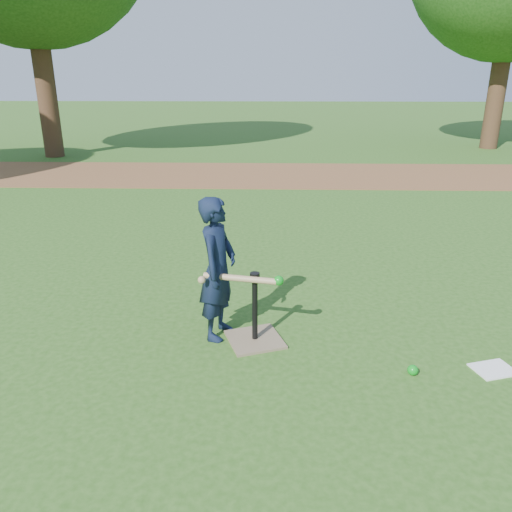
{
  "coord_description": "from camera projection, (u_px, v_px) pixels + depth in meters",
  "views": [
    {
      "loc": [
        -0.07,
        -3.57,
        2.11
      ],
      "look_at": [
        -0.2,
        0.42,
        0.65
      ],
      "focal_mm": 35.0,
      "sensor_mm": 36.0,
      "label": 1
    }
  ],
  "objects": [
    {
      "name": "ground",
      "position": [
        278.0,
        348.0,
        4.08
      ],
      "size": [
        80.0,
        80.0,
        0.0
      ],
      "primitive_type": "plane",
      "color": "#285116",
      "rests_on": "ground"
    },
    {
      "name": "dirt_strip",
      "position": [
        275.0,
        175.0,
        11.12
      ],
      "size": [
        24.0,
        3.0,
        0.01
      ],
      "primitive_type": "cube",
      "color": "brown",
      "rests_on": "ground"
    },
    {
      "name": "child",
      "position": [
        218.0,
        269.0,
        4.1
      ],
      "size": [
        0.39,
        0.5,
        1.21
      ],
      "primitive_type": "imported",
      "rotation": [
        0.0,
        0.0,
        1.32
      ],
      "color": "black",
      "rests_on": "ground"
    },
    {
      "name": "wiffle_ball_ground",
      "position": [
        413.0,
        370.0,
        3.71
      ],
      "size": [
        0.08,
        0.08,
        0.08
      ],
      "primitive_type": "sphere",
      "color": "#0D8F1A",
      "rests_on": "ground"
    },
    {
      "name": "clipboard",
      "position": [
        493.0,
        369.0,
        3.78
      ],
      "size": [
        0.35,
        0.31,
        0.01
      ],
      "primitive_type": "cube",
      "rotation": [
        0.0,
        0.0,
        0.29
      ],
      "color": "white",
      "rests_on": "ground"
    },
    {
      "name": "batting_tee",
      "position": [
        255.0,
        329.0,
        4.16
      ],
      "size": [
        0.55,
        0.55,
        0.61
      ],
      "color": "#7E6A4F",
      "rests_on": "ground"
    },
    {
      "name": "swing_action",
      "position": [
        244.0,
        279.0,
        3.97
      ],
      "size": [
        0.68,
        0.18,
        0.08
      ],
      "color": "tan",
      "rests_on": "ground"
    }
  ]
}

